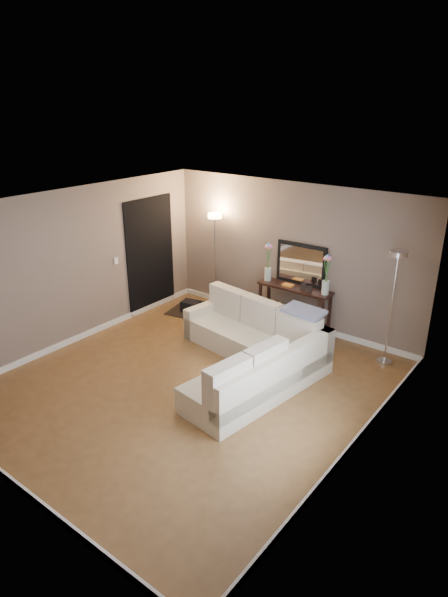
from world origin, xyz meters
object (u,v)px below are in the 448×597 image
Objects in this scene: sectional_sofa at (253,350)px; floor_lamp_lit at (215,242)px; console_table at (290,305)px; floor_lamp_unlit at (394,286)px.

floor_lamp_lit is at bearing 141.43° from sectional_sofa.
floor_lamp_lit is (-1.71, 0.01, 0.86)m from console_table.
sectional_sofa is at bearing -136.46° from floor_lamp_unlit.
floor_lamp_unlit reaches higher than console_table.
floor_lamp_lit reaches higher than sectional_sofa.
floor_lamp_unlit is (1.53, 1.46, 0.97)m from sectional_sofa.
console_table is (-0.31, 1.60, 0.14)m from sectional_sofa.
sectional_sofa is 2.01× the size of console_table.
floor_lamp_unlit is at bearing -4.50° from console_table.
sectional_sofa is 1.48× the size of floor_lamp_unlit.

